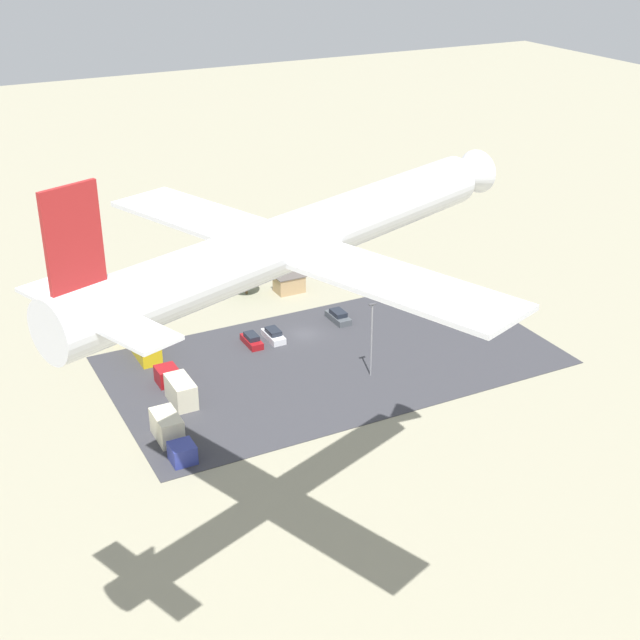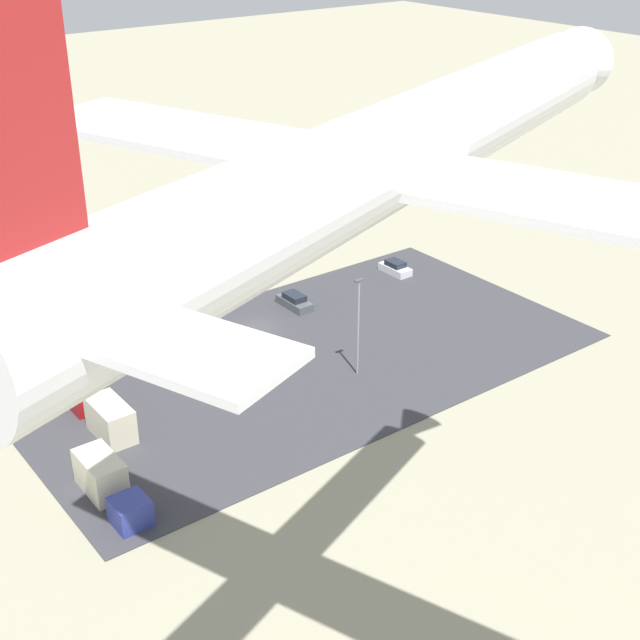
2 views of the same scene
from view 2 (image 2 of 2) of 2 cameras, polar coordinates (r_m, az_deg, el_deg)
The scene contains 13 objects.
ground_plane at distance 94.17m, azimuth -4.07°, elevation -0.50°, with size 400.00×400.00×0.00m, color gray.
parking_lot_surface at distance 88.05m, azimuth -1.08°, elevation -2.44°, with size 56.51×30.76×0.08m.
shed_building at distance 106.73m, azimuth -6.32°, elevation 3.55°, with size 4.42×3.20×2.66m.
bus at distance 89.74m, azimuth -17.50°, elevation -1.97°, with size 2.61×10.12×3.03m.
parked_car_0 at distance 92.17m, azimuth -6.58°, elevation -0.74°, with size 1.83×4.38×1.54m.
parked_car_1 at distance 107.13m, azimuth 4.84°, elevation 3.35°, with size 1.91×4.11×1.51m.
parked_car_2 at distance 98.12m, azimuth -1.65°, elevation 1.19°, with size 1.93×4.60×1.55m.
parked_car_3 at distance 90.76m, azimuth -8.29°, elevation -1.30°, with size 1.71×4.25×1.56m.
parked_truck_0 at distance 70.26m, azimuth -13.37°, elevation -10.19°, with size 2.59×8.65×3.01m.
parked_truck_1 at distance 78.71m, azimuth -13.70°, elevation -5.85°, with size 2.54×9.18×3.11m.
tree_near_shed at distance 105.02m, azimuth -9.85°, elevation 4.26°, with size 4.37×4.37×5.80m.
light_pole_lot_centre at distance 82.77m, azimuth 2.46°, elevation -0.23°, with size 0.90×0.28×9.84m.
airplane at distance 34.61m, azimuth 5.60°, elevation 10.98°, with size 40.05×33.96×9.58m.
Camera 2 is at (45.17, 70.85, 42.53)m, focal length 50.00 mm.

